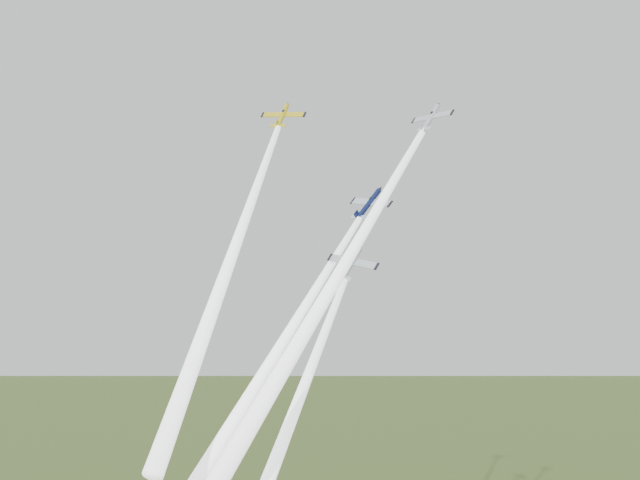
{
  "coord_description": "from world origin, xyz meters",
  "views": [
    {
      "loc": [
        64.72,
        -100.74,
        81.96
      ],
      "look_at": [
        0.0,
        -6.0,
        92.0
      ],
      "focal_mm": 45.0,
      "sensor_mm": 36.0,
      "label": 1
    }
  ],
  "objects_px": {
    "plane_yellow": "(282,116)",
    "plane_silver_low": "(351,264)",
    "plane_silver_right": "(431,118)",
    "plane_navy": "(369,204)"
  },
  "relations": [
    {
      "from": "plane_yellow",
      "to": "plane_silver_low",
      "type": "distance_m",
      "value": 32.56
    },
    {
      "from": "plane_yellow",
      "to": "plane_silver_right",
      "type": "height_order",
      "value": "plane_yellow"
    },
    {
      "from": "plane_yellow",
      "to": "plane_silver_low",
      "type": "xyz_separation_m",
      "value": [
        18.52,
        -8.36,
        -25.44
      ]
    },
    {
      "from": "plane_navy",
      "to": "plane_silver_right",
      "type": "relative_size",
      "value": 1.16
    },
    {
      "from": "plane_yellow",
      "to": "plane_navy",
      "type": "distance_m",
      "value": 22.43
    },
    {
      "from": "plane_silver_right",
      "to": "plane_silver_low",
      "type": "xyz_separation_m",
      "value": [
        -10.31,
        -4.72,
        -20.4
      ]
    },
    {
      "from": "plane_navy",
      "to": "plane_silver_low",
      "type": "height_order",
      "value": "plane_navy"
    },
    {
      "from": "plane_navy",
      "to": "plane_silver_low",
      "type": "xyz_separation_m",
      "value": [
        2.6,
        -9.24,
        -9.67
      ]
    },
    {
      "from": "plane_silver_low",
      "to": "plane_navy",
      "type": "bearing_deg",
      "value": 99.06
    },
    {
      "from": "plane_navy",
      "to": "plane_silver_low",
      "type": "relative_size",
      "value": 1.02
    }
  ]
}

